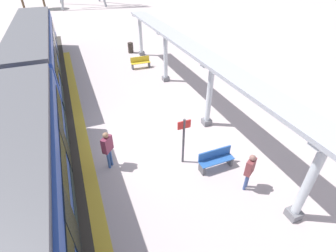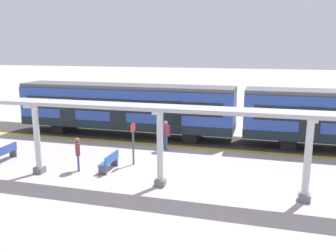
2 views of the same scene
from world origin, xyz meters
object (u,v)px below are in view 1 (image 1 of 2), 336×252
object	(u,v)px
bench_near_end	(216,159)
passenger_waiting_near_edge	(107,146)
bench_mid_platform	(140,62)
trash_bin	(131,48)
platform_info_sign	(184,137)
train_far_carriage	(36,50)
canopy_pillar_second	(309,182)
canopy_pillar_third	(209,95)
canopy_pillar_fifth	(141,35)
train_near_carriage	(14,242)
passenger_by_the_benches	(250,168)
canopy_pillar_fourth	(166,57)

from	to	relation	value
bench_near_end	passenger_waiting_near_edge	bearing A→B (deg)	157.48
bench_mid_platform	trash_bin	size ratio (longest dim) A/B	1.68
trash_bin	platform_info_sign	distance (m)	14.95
bench_mid_platform	platform_info_sign	bearing A→B (deg)	-97.35
train_far_carriage	canopy_pillar_second	distance (m)	18.30
platform_info_sign	canopy_pillar_third	bearing A→B (deg)	42.15
bench_near_end	trash_bin	size ratio (longest dim) A/B	1.66
bench_mid_platform	canopy_pillar_fifth	bearing A→B (deg)	71.53
canopy_pillar_second	train_near_carriage	bearing A→B (deg)	171.97
train_far_carriage	passenger_waiting_near_edge	size ratio (longest dim) A/B	8.33
platform_info_sign	passenger_by_the_benches	xyz separation A→B (m)	(1.62, -2.24, -0.29)
train_near_carriage	train_far_carriage	xyz separation A→B (m)	(0.00, 15.27, 0.00)
canopy_pillar_fourth	canopy_pillar_fifth	xyz separation A→B (m)	(0.00, 5.84, 0.00)
bench_near_end	platform_info_sign	world-z (taller)	platform_info_sign
trash_bin	passenger_by_the_benches	world-z (taller)	passenger_by_the_benches
canopy_pillar_second	canopy_pillar_fifth	bearing A→B (deg)	90.00
bench_mid_platform	passenger_by_the_benches	size ratio (longest dim) A/B	0.91
passenger_waiting_near_edge	train_far_carriage	bearing A→B (deg)	103.44
canopy_pillar_third	bench_mid_platform	size ratio (longest dim) A/B	2.22
train_far_carriage	canopy_pillar_third	distance (m)	13.15
canopy_pillar_fifth	train_near_carriage	bearing A→B (deg)	-115.95
canopy_pillar_second	trash_bin	world-z (taller)	canopy_pillar_second
canopy_pillar_fourth	passenger_waiting_near_edge	distance (m)	8.94
canopy_pillar_fifth	platform_info_sign	size ratio (longest dim) A/B	1.53
bench_mid_platform	passenger_by_the_benches	distance (m)	13.28
canopy_pillar_fourth	bench_near_end	size ratio (longest dim) A/B	2.24
canopy_pillar_third	canopy_pillar_fourth	size ratio (longest dim) A/B	1.00
bench_near_end	passenger_waiting_near_edge	world-z (taller)	passenger_waiting_near_edge
canopy_pillar_second	trash_bin	xyz separation A→B (m)	(-0.74, 18.74, -1.26)
train_far_carriage	canopy_pillar_fourth	size ratio (longest dim) A/B	4.37
train_far_carriage	canopy_pillar_second	world-z (taller)	train_far_carriage
platform_info_sign	passenger_waiting_near_edge	world-z (taller)	platform_info_sign
bench_mid_platform	passenger_by_the_benches	bearing A→B (deg)	-89.16
canopy_pillar_second	canopy_pillar_fourth	distance (m)	11.94
canopy_pillar_third	passenger_waiting_near_edge	bearing A→B (deg)	-166.60
canopy_pillar_fourth	canopy_pillar_fifth	size ratio (longest dim) A/B	1.00
bench_near_end	canopy_pillar_fourth	bearing A→B (deg)	81.94
passenger_waiting_near_edge	passenger_by_the_benches	bearing A→B (deg)	-34.36
platform_info_sign	passenger_waiting_near_edge	xyz separation A→B (m)	(-2.95, 0.88, -0.23)
canopy_pillar_second	canopy_pillar_fifth	world-z (taller)	same
canopy_pillar_second	canopy_pillar_third	bearing A→B (deg)	90.00
bench_mid_platform	trash_bin	xyz separation A→B (m)	(0.22, 3.80, 0.01)
bench_near_end	bench_mid_platform	world-z (taller)	same
bench_near_end	bench_mid_platform	bearing A→B (deg)	88.55
canopy_pillar_second	canopy_pillar_fourth	world-z (taller)	same
trash_bin	passenger_waiting_near_edge	bearing A→B (deg)	-108.19
canopy_pillar_third	train_near_carriage	bearing A→B (deg)	-148.77
canopy_pillar_second	canopy_pillar_fourth	xyz separation A→B (m)	(0.00, 11.94, 0.00)
bench_near_end	trash_bin	xyz separation A→B (m)	(0.51, 15.64, 0.01)
trash_bin	platform_info_sign	bearing A→B (deg)	-96.30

